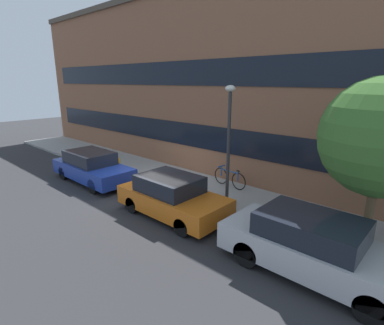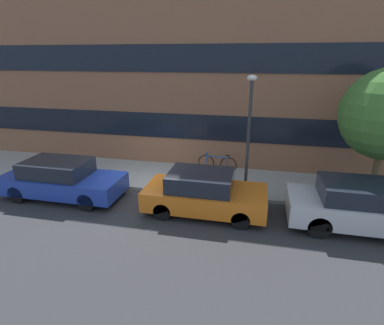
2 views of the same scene
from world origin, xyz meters
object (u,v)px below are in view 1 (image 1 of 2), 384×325
object	(u,v)px
street_tree	(382,138)
lamp_post	(229,135)
parked_car_orange	(172,197)
parked_car_blue	(92,167)
fire_hydrant	(118,164)
parked_car_silver	(314,247)
bicycle	(229,177)

from	to	relation	value
street_tree	lamp_post	size ratio (longest dim) A/B	1.07
parked_car_orange	street_tree	size ratio (longest dim) A/B	0.88
parked_car_orange	parked_car_blue	bearing A→B (deg)	-180.00
street_tree	lamp_post	world-z (taller)	street_tree
fire_hydrant	street_tree	size ratio (longest dim) A/B	0.16
parked_car_blue	fire_hydrant	xyz separation A→B (m)	(-0.14, 1.45, -0.21)
parked_car_silver	fire_hydrant	distance (m)	10.11
street_tree	parked_car_blue	bearing A→B (deg)	-171.33
fire_hydrant	lamp_post	xyz separation A→B (m)	(6.53, -0.09, 2.24)
parked_car_blue	lamp_post	xyz separation A→B (m)	(6.40, 1.36, 2.04)
parked_car_blue	fire_hydrant	distance (m)	1.47
fire_hydrant	street_tree	distance (m)	11.01
parked_car_orange	parked_car_silver	xyz separation A→B (m)	(4.72, -0.00, 0.05)
fire_hydrant	bicycle	size ratio (longest dim) A/B	0.41
parked_car_orange	fire_hydrant	distance (m)	5.48
parked_car_blue	fire_hydrant	size ratio (longest dim) A/B	6.22
lamp_post	bicycle	bearing A→B (deg)	123.40
parked_car_silver	bicycle	size ratio (longest dim) A/B	2.60
parked_car_orange	lamp_post	xyz separation A→B (m)	(1.25, 1.36, 2.05)
parked_car_blue	parked_car_orange	bearing A→B (deg)	0.00
parked_car_silver	street_tree	world-z (taller)	street_tree
fire_hydrant	bicycle	xyz separation A→B (m)	(5.25, 1.85, 0.06)
parked_car_silver	street_tree	distance (m)	2.97
parked_car_orange	parked_car_silver	size ratio (longest dim) A/B	0.88
parked_car_blue	fire_hydrant	world-z (taller)	parked_car_blue
parked_car_silver	bicycle	xyz separation A→B (m)	(-4.75, 3.30, -0.19)
fire_hydrant	bicycle	bearing A→B (deg)	19.45
parked_car_blue	bicycle	world-z (taller)	parked_car_blue
parked_car_orange	parked_car_silver	bearing A→B (deg)	-0.00
parked_car_orange	street_tree	xyz separation A→B (m)	(5.41, 1.61, 2.45)
parked_car_blue	parked_car_silver	bearing A→B (deg)	0.00
fire_hydrant	bicycle	world-z (taller)	bicycle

